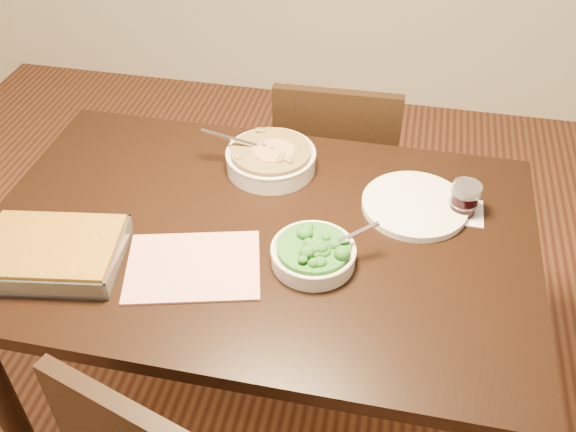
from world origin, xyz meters
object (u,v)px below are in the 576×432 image
(baking_dish, at_px, (52,252))
(broccoli_bowl, at_px, (313,253))
(dinner_plate, at_px, (415,205))
(table, at_px, (259,257))
(stew_bowl, at_px, (271,158))
(chair_far, at_px, (336,172))
(wine_tumbler, at_px, (465,198))

(baking_dish, bearing_deg, broccoli_bowl, 2.74)
(dinner_plate, bearing_deg, baking_dish, -155.55)
(table, height_order, stew_bowl, stew_bowl)
(stew_bowl, distance_m, chair_far, 0.51)
(stew_bowl, height_order, broccoli_bowl, stew_bowl)
(wine_tumbler, bearing_deg, dinner_plate, -175.82)
(baking_dish, xyz_separation_m, chair_far, (0.57, 0.86, -0.30))
(baking_dish, xyz_separation_m, wine_tumbler, (0.96, 0.39, 0.02))
(stew_bowl, height_order, chair_far, chair_far)
(baking_dish, relative_size, dinner_plate, 1.30)
(stew_bowl, distance_m, wine_tumbler, 0.54)
(broccoli_bowl, xyz_separation_m, dinner_plate, (0.23, 0.25, -0.02))
(baking_dish, distance_m, dinner_plate, 0.92)
(broccoli_bowl, xyz_separation_m, baking_dish, (-0.61, -0.13, 0.00))
(table, relative_size, stew_bowl, 4.93)
(broccoli_bowl, distance_m, wine_tumbler, 0.44)
(baking_dish, height_order, wine_tumbler, wine_tumbler)
(chair_far, bearing_deg, baking_dish, 54.82)
(stew_bowl, relative_size, wine_tumbler, 3.32)
(stew_bowl, relative_size, chair_far, 0.33)
(stew_bowl, bearing_deg, chair_far, 69.55)
(wine_tumbler, xyz_separation_m, dinner_plate, (-0.12, -0.01, -0.04))
(wine_tumbler, bearing_deg, stew_bowl, 170.84)
(stew_bowl, xyz_separation_m, dinner_plate, (0.41, -0.09, -0.03))
(stew_bowl, xyz_separation_m, wine_tumbler, (0.53, -0.09, 0.01))
(table, height_order, baking_dish, baking_dish)
(wine_tumbler, bearing_deg, broccoli_bowl, -142.95)
(stew_bowl, relative_size, baking_dish, 0.78)
(table, xyz_separation_m, baking_dish, (-0.45, -0.21, 0.12))
(stew_bowl, xyz_separation_m, baking_dish, (-0.42, -0.47, -0.01))
(table, relative_size, broccoli_bowl, 6.45)
(baking_dish, relative_size, wine_tumbler, 4.23)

